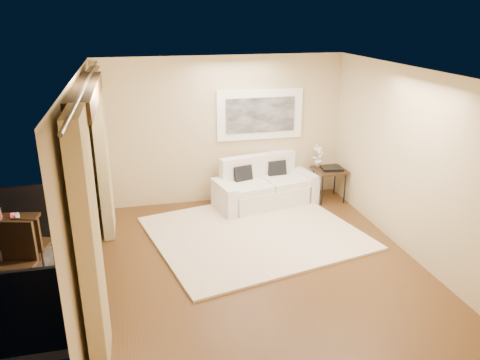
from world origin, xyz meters
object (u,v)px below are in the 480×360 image
object	(u,v)px
balcony_chair_near	(16,256)
orchid	(318,156)
balcony_chair_far	(32,241)
side_table	(329,172)
sofa	(264,188)
bistro_table	(9,228)

from	to	relation	value
balcony_chair_near	orchid	bearing A→B (deg)	40.52
balcony_chair_far	orchid	bearing A→B (deg)	-141.30
side_table	sofa	bearing A→B (deg)	176.11
orchid	balcony_chair_far	distance (m)	5.15
orchid	bistro_table	xyz separation A→B (m)	(-5.12, -1.65, -0.16)
sofa	side_table	size ratio (longest dim) A/B	3.21
sofa	balcony_chair_far	bearing A→B (deg)	-168.12
side_table	orchid	size ratio (longest dim) A/B	1.42
side_table	balcony_chair_far	bearing A→B (deg)	-162.56
sofa	balcony_chair_near	distance (m)	4.43
sofa	balcony_chair_far	world-z (taller)	sofa
bistro_table	sofa	bearing A→B (deg)	21.22
orchid	bistro_table	bearing A→B (deg)	-162.09
bistro_table	balcony_chair_near	bearing A→B (deg)	-72.81
side_table	balcony_chair_near	size ratio (longest dim) A/B	0.60
orchid	balcony_chair_near	world-z (taller)	orchid
sofa	side_table	bearing A→B (deg)	-15.89
balcony_chair_near	sofa	bearing A→B (deg)	45.56
side_table	balcony_chair_near	world-z (taller)	balcony_chair_near
sofa	bistro_table	bearing A→B (deg)	-170.78
side_table	bistro_table	distance (m)	5.49
orchid	balcony_chair_far	world-z (taller)	orchid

